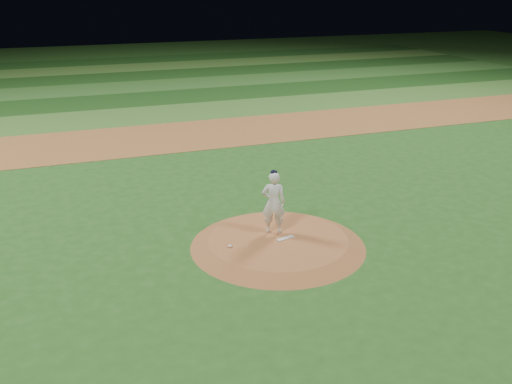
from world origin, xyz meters
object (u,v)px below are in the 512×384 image
object	(u,v)px
rosin_bag	(230,246)
pitcher_on_mound	(274,202)
pitching_rubber	(285,238)
pitchers_mound	(278,242)

from	to	relation	value
rosin_bag	pitcher_on_mound	distance (m)	1.99
pitching_rubber	rosin_bag	xyz separation A→B (m)	(-1.81, 0.03, 0.02)
pitching_rubber	pitcher_on_mound	world-z (taller)	pitcher_on_mound
pitcher_on_mound	pitching_rubber	bearing A→B (deg)	-72.39
pitchers_mound	rosin_bag	xyz separation A→B (m)	(-1.60, -0.06, 0.16)
pitching_rubber	pitcher_on_mound	distance (m)	1.19
pitching_rubber	pitcher_on_mound	bearing A→B (deg)	93.17
pitchers_mound	pitcher_on_mound	distance (m)	1.26
pitchers_mound	pitcher_on_mound	world-z (taller)	pitcher_on_mound
rosin_bag	pitching_rubber	bearing A→B (deg)	-1.02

